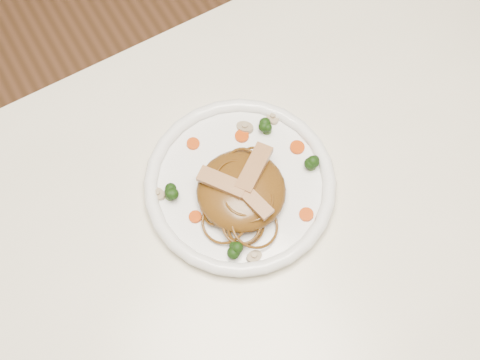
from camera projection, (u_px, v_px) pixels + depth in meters
ground at (249, 341)px, 1.55m from camera, size 4.00×4.00×0.00m
table at (254, 272)px, 0.96m from camera, size 1.20×0.80×0.75m
plate at (240, 186)px, 0.90m from camera, size 0.32×0.32×0.02m
noodle_mound at (241, 190)px, 0.87m from camera, size 0.16×0.16×0.04m
chicken_a at (254, 168)px, 0.85m from camera, size 0.08×0.06×0.01m
chicken_b at (222, 182)px, 0.84m from camera, size 0.06×0.07×0.01m
chicken_c at (254, 200)px, 0.83m from camera, size 0.03×0.06×0.01m
broccoli_0 at (267, 126)px, 0.91m from camera, size 0.03×0.03×0.03m
broccoli_1 at (169, 192)px, 0.87m from camera, size 0.03×0.03×0.03m
broccoli_2 at (234, 247)px, 0.84m from camera, size 0.03×0.03×0.03m
broccoli_3 at (312, 162)px, 0.89m from camera, size 0.03×0.03×0.03m
carrot_0 at (242, 136)px, 0.92m from camera, size 0.03×0.03×0.00m
carrot_1 at (195, 217)px, 0.87m from camera, size 0.02×0.02×0.00m
carrot_2 at (297, 147)px, 0.91m from camera, size 0.02×0.02×0.00m
carrot_3 at (193, 144)px, 0.91m from camera, size 0.02×0.02×0.00m
carrot_4 at (306, 214)px, 0.87m from camera, size 0.02×0.02×0.00m
mushroom_0 at (254, 256)px, 0.84m from camera, size 0.02×0.02×0.01m
mushroom_1 at (273, 117)px, 0.93m from camera, size 0.03×0.03×0.01m
mushroom_2 at (158, 194)px, 0.88m from camera, size 0.03×0.03×0.01m
mushroom_3 at (245, 127)px, 0.93m from camera, size 0.04×0.04×0.01m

